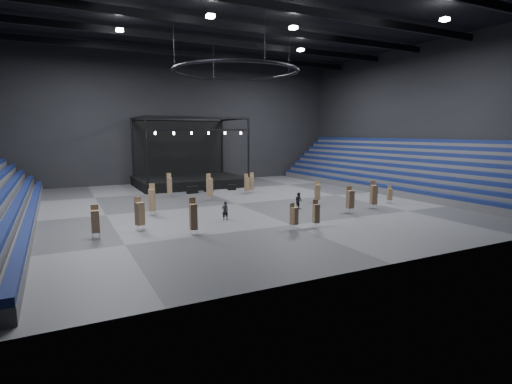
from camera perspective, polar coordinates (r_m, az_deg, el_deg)
name	(u,v)px	position (r m, az deg, el deg)	size (l,w,h in m)	color
floor	(237,204)	(40.49, -2.79, -1.70)	(50.00, 50.00, 0.00)	#4B4B4D
ceiling	(235,17)	(41.31, -2.99, 23.69)	(50.00, 42.00, 0.20)	black
wall_back	(177,120)	(59.70, -11.20, 10.09)	(50.00, 0.20, 18.00)	black
wall_front	(401,96)	(22.42, 19.99, 12.73)	(50.00, 0.20, 18.00)	black
wall_right	(417,118)	(55.00, 22.06, 9.79)	(0.20, 42.00, 18.00)	black
bleachers_right	(402,176)	(53.71, 20.18, 2.16)	(7.20, 40.00, 6.40)	#48484A
stage	(188,175)	(55.39, -9.65, 2.45)	(14.00, 10.00, 9.20)	black
truss_ring	(236,71)	(40.29, -2.93, 16.82)	(12.30, 12.30, 5.15)	black
roof_girders	(235,26)	(41.11, -2.98, 22.62)	(49.00, 30.35, 0.70)	black
floodlights	(254,22)	(37.45, -0.29, 23.10)	(28.60, 16.60, 0.25)	white
flight_case_left	(192,190)	(47.96, -9.10, 0.32)	(1.29, 0.65, 0.86)	black
flight_case_mid	(209,188)	(49.25, -6.79, 0.51)	(1.14, 0.57, 0.76)	black
flight_case_right	(232,187)	(50.23, -3.49, 0.67)	(1.03, 0.51, 0.68)	black
chair_stack_0	(252,182)	(47.89, -0.60, 1.39)	(0.59, 0.59, 2.41)	silver
chair_stack_1	(95,221)	(29.13, -21.98, -3.85)	(0.57, 0.57, 2.32)	silver
chair_stack_2	(390,194)	(42.73, 18.55, -0.28)	(0.56, 0.56, 1.81)	silver
chair_stack_3	(169,185)	(45.43, -12.27, 0.98)	(0.53, 0.53, 2.70)	silver
chair_stack_4	(374,194)	(39.29, 16.46, -0.30)	(0.66, 0.66, 2.68)	silver
chair_stack_5	(210,187)	(42.45, -6.64, 0.73)	(0.61, 0.61, 2.88)	silver
chair_stack_6	(316,213)	(30.63, 8.58, -2.99)	(0.49, 0.49, 2.13)	silver
chair_stack_7	(317,192)	(40.97, 8.77, 0.04)	(0.66, 0.66, 2.29)	silver
chair_stack_8	(294,215)	(29.72, 5.45, -3.35)	(0.59, 0.59, 1.99)	silver
chair_stack_9	(140,213)	(30.39, -16.29, -2.91)	(0.69, 0.69, 2.52)	silver
chair_stack_10	(152,199)	(35.63, -14.63, -1.04)	(0.66, 0.66, 2.80)	silver
chair_stack_11	(247,184)	(46.84, -1.32, 1.22)	(0.49, 0.49, 2.37)	silver
chair_stack_12	(193,216)	(28.31, -8.95, -3.41)	(0.52, 0.52, 2.67)	silver
chair_stack_13	(350,199)	(36.60, 13.30, -0.97)	(0.58, 0.58, 2.43)	silver
man_center	(225,211)	(32.96, -4.44, -2.69)	(0.57, 0.37, 1.56)	black
crew_member	(299,201)	(38.04, 6.11, -1.22)	(0.75, 0.58, 1.54)	black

